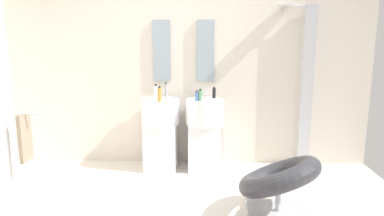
{
  "coord_description": "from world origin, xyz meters",
  "views": [
    {
      "loc": [
        0.29,
        -3.0,
        1.65
      ],
      "look_at": [
        0.15,
        0.55,
        0.95
      ],
      "focal_mm": 33.31,
      "sensor_mm": 36.0,
      "label": 1
    }
  ],
  "objects_px": {
    "pedestal_sink_left": "(161,131)",
    "soap_bottle_black": "(214,93)",
    "towel_rack": "(22,140)",
    "shower_column": "(306,84)",
    "pedestal_sink_right": "(205,132)",
    "soap_bottle_grey": "(166,91)",
    "soap_bottle_green": "(200,95)",
    "soap_bottle_clear": "(156,91)",
    "soap_bottle_amber": "(159,94)",
    "soap_bottle_blue": "(197,96)",
    "lounge_chair": "(279,182)"
  },
  "relations": [
    {
      "from": "pedestal_sink_left",
      "to": "soap_bottle_black",
      "type": "relative_size",
      "value": 6.87
    },
    {
      "from": "pedestal_sink_left",
      "to": "towel_rack",
      "type": "relative_size",
      "value": 1.05
    },
    {
      "from": "shower_column",
      "to": "soap_bottle_black",
      "type": "distance_m",
      "value": 1.17
    },
    {
      "from": "pedestal_sink_left",
      "to": "pedestal_sink_right",
      "type": "relative_size",
      "value": 1.0
    },
    {
      "from": "soap_bottle_grey",
      "to": "soap_bottle_black",
      "type": "bearing_deg",
      "value": -0.08
    },
    {
      "from": "shower_column",
      "to": "soap_bottle_green",
      "type": "bearing_deg",
      "value": -167.9
    },
    {
      "from": "soap_bottle_green",
      "to": "soap_bottle_grey",
      "type": "xyz_separation_m",
      "value": [
        -0.44,
        0.21,
        0.03
      ]
    },
    {
      "from": "soap_bottle_grey",
      "to": "soap_bottle_clear",
      "type": "distance_m",
      "value": 0.13
    },
    {
      "from": "soap_bottle_amber",
      "to": "soap_bottle_black",
      "type": "relative_size",
      "value": 1.28
    },
    {
      "from": "pedestal_sink_right",
      "to": "soap_bottle_black",
      "type": "height_order",
      "value": "soap_bottle_black"
    },
    {
      "from": "soap_bottle_blue",
      "to": "soap_bottle_clear",
      "type": "xyz_separation_m",
      "value": [
        -0.53,
        0.23,
        0.02
      ]
    },
    {
      "from": "shower_column",
      "to": "soap_bottle_amber",
      "type": "relative_size",
      "value": 10.99
    },
    {
      "from": "soap_bottle_green",
      "to": "shower_column",
      "type": "bearing_deg",
      "value": 12.1
    },
    {
      "from": "pedestal_sink_left",
      "to": "soap_bottle_blue",
      "type": "height_order",
      "value": "soap_bottle_blue"
    },
    {
      "from": "pedestal_sink_left",
      "to": "soap_bottle_grey",
      "type": "bearing_deg",
      "value": 59.18
    },
    {
      "from": "towel_rack",
      "to": "lounge_chair",
      "type": "bearing_deg",
      "value": -7.22
    },
    {
      "from": "soap_bottle_amber",
      "to": "soap_bottle_green",
      "type": "bearing_deg",
      "value": 7.54
    },
    {
      "from": "towel_rack",
      "to": "pedestal_sink_left",
      "type": "bearing_deg",
      "value": 34.77
    },
    {
      "from": "lounge_chair",
      "to": "soap_bottle_clear",
      "type": "xyz_separation_m",
      "value": [
        -1.32,
        1.35,
        0.63
      ]
    },
    {
      "from": "soap_bottle_amber",
      "to": "soap_bottle_black",
      "type": "height_order",
      "value": "soap_bottle_amber"
    },
    {
      "from": "pedestal_sink_left",
      "to": "soap_bottle_amber",
      "type": "xyz_separation_m",
      "value": [
        0.02,
        -0.17,
        0.5
      ]
    },
    {
      "from": "soap_bottle_amber",
      "to": "soap_bottle_blue",
      "type": "bearing_deg",
      "value": 7.65
    },
    {
      "from": "pedestal_sink_right",
      "to": "soap_bottle_black",
      "type": "distance_m",
      "value": 0.51
    },
    {
      "from": "pedestal_sink_left",
      "to": "soap_bottle_green",
      "type": "height_order",
      "value": "soap_bottle_green"
    },
    {
      "from": "soap_bottle_green",
      "to": "soap_bottle_grey",
      "type": "height_order",
      "value": "soap_bottle_grey"
    },
    {
      "from": "lounge_chair",
      "to": "soap_bottle_black",
      "type": "height_order",
      "value": "soap_bottle_black"
    },
    {
      "from": "pedestal_sink_right",
      "to": "soap_bottle_amber",
      "type": "distance_m",
      "value": 0.76
    },
    {
      "from": "lounge_chair",
      "to": "soap_bottle_blue",
      "type": "distance_m",
      "value": 1.5
    },
    {
      "from": "soap_bottle_amber",
      "to": "soap_bottle_green",
      "type": "relative_size",
      "value": 1.28
    },
    {
      "from": "soap_bottle_green",
      "to": "soap_bottle_blue",
      "type": "distance_m",
      "value": 0.04
    },
    {
      "from": "soap_bottle_black",
      "to": "shower_column",
      "type": "bearing_deg",
      "value": 3.52
    },
    {
      "from": "towel_rack",
      "to": "shower_column",
      "type": "bearing_deg",
      "value": 19.12
    },
    {
      "from": "lounge_chair",
      "to": "shower_column",
      "type": "bearing_deg",
      "value": 67.54
    },
    {
      "from": "soap_bottle_grey",
      "to": "soap_bottle_black",
      "type": "distance_m",
      "value": 0.61
    },
    {
      "from": "soap_bottle_clear",
      "to": "towel_rack",
      "type": "bearing_deg",
      "value": -140.28
    },
    {
      "from": "lounge_chair",
      "to": "soap_bottle_amber",
      "type": "xyz_separation_m",
      "value": [
        -1.23,
        1.06,
        0.64
      ]
    },
    {
      "from": "lounge_chair",
      "to": "pedestal_sink_left",
      "type": "bearing_deg",
      "value": 135.43
    },
    {
      "from": "towel_rack",
      "to": "soap_bottle_green",
      "type": "relative_size",
      "value": 6.49
    },
    {
      "from": "soap_bottle_clear",
      "to": "shower_column",
      "type": "bearing_deg",
      "value": 1.79
    },
    {
      "from": "soap_bottle_green",
      "to": "soap_bottle_clear",
      "type": "bearing_deg",
      "value": 158.41
    },
    {
      "from": "lounge_chair",
      "to": "soap_bottle_clear",
      "type": "relative_size",
      "value": 6.38
    },
    {
      "from": "pedestal_sink_right",
      "to": "pedestal_sink_left",
      "type": "bearing_deg",
      "value": 180.0
    },
    {
      "from": "shower_column",
      "to": "soap_bottle_clear",
      "type": "distance_m",
      "value": 1.9
    },
    {
      "from": "soap_bottle_grey",
      "to": "soap_bottle_black",
      "type": "relative_size",
      "value": 1.35
    },
    {
      "from": "soap_bottle_black",
      "to": "soap_bottle_green",
      "type": "bearing_deg",
      "value": -128.53
    },
    {
      "from": "shower_column",
      "to": "towel_rack",
      "type": "relative_size",
      "value": 2.16
    },
    {
      "from": "soap_bottle_amber",
      "to": "soap_bottle_black",
      "type": "bearing_deg",
      "value": 22.94
    },
    {
      "from": "soap_bottle_blue",
      "to": "soap_bottle_black",
      "type": "bearing_deg",
      "value": 45.62
    },
    {
      "from": "pedestal_sink_left",
      "to": "soap_bottle_green",
      "type": "bearing_deg",
      "value": -11.68
    },
    {
      "from": "pedestal_sink_right",
      "to": "shower_column",
      "type": "relative_size",
      "value": 0.49
    }
  ]
}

